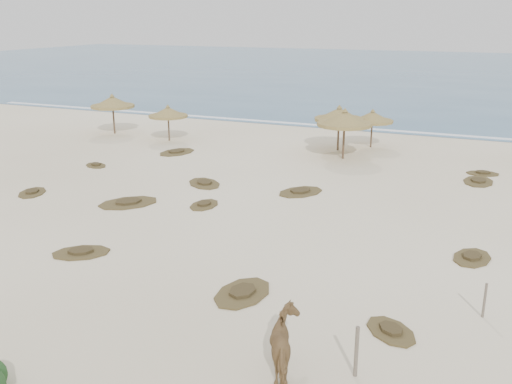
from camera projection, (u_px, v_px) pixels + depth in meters
ground at (216, 270)px, 18.70m from camera, size 160.00×160.00×0.00m
ocean at (441, 71)px, 84.80m from camera, size 200.00×100.00×0.01m
foam_line at (375, 130)px, 41.61m from camera, size 70.00×0.60×0.01m
palapa_0 at (112, 103)px, 39.64m from camera, size 3.99×3.99×2.82m
palapa_1 at (168, 113)px, 37.44m from camera, size 3.03×3.03×2.41m
palapa_2 at (339, 115)px, 34.65m from camera, size 3.30×3.30×2.82m
palapa_3 at (345, 119)px, 32.52m from camera, size 4.20×4.20×2.97m
palapa_4 at (372, 117)px, 35.55m from camera, size 3.46×3.46×2.44m
horse at (287, 345)px, 13.13m from camera, size 1.46×1.91×1.47m
fence_post_near at (356, 352)px, 13.03m from camera, size 0.13×0.13×1.28m
fence_post_far at (485, 300)px, 15.64m from camera, size 0.10×0.10×1.03m
scrub_0 at (32, 192)px, 26.72m from camera, size 1.81×2.12×0.16m
scrub_1 at (128, 203)px, 25.27m from camera, size 3.05×3.14×0.16m
scrub_2 at (204, 205)px, 25.00m from camera, size 1.13×1.71×0.16m
scrub_3 at (300, 192)px, 26.83m from camera, size 2.54×2.80×0.16m
scrub_4 at (472, 257)px, 19.55m from camera, size 1.57×2.06×0.16m
scrub_6 at (177, 152)px, 34.62m from camera, size 2.24×2.83×0.16m
scrub_7 at (478, 181)px, 28.52m from camera, size 1.51×2.25×0.16m
scrub_8 at (96, 165)px, 31.57m from camera, size 1.75×1.52×0.16m
scrub_9 at (243, 292)px, 17.07m from camera, size 1.74×2.42×0.16m
scrub_10 at (483, 173)px, 29.95m from camera, size 1.86×1.39×0.16m
scrub_11 at (81, 252)px, 19.98m from camera, size 2.41×2.21×0.16m
scrub_12 at (391, 331)px, 15.01m from camera, size 1.92×1.92×0.16m
scrub_13 at (204, 183)px, 28.18m from camera, size 2.58×2.51×0.16m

